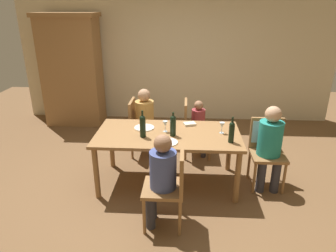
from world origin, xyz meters
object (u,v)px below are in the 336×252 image
Objects in this scene: armoire_cabinet at (72,70)px; chair_far_right at (192,125)px; dinner_plate_guest_left at (144,128)px; chair_near at (171,183)px; wine_bottle_short_olive at (173,125)px; wine_bottle_tall_green at (232,131)px; wine_glass_near_left at (222,125)px; dinner_plate_host at (167,142)px; person_man_bearded at (270,143)px; wine_glass_centre at (165,124)px; person_child_small at (200,123)px; dining_table at (168,139)px; person_man_guest at (161,174)px; wine_bottle_dark_red at (143,125)px; person_woman_host at (146,117)px; chair_far_left at (140,124)px; chair_right_end at (267,142)px.

chair_far_right is at bearing -29.87° from armoire_cabinet.
chair_near is at bearing -67.44° from dinner_plate_guest_left.
wine_bottle_tall_green is at bearing -12.45° from wine_bottle_short_olive.
wine_glass_near_left is 0.57× the size of dinner_plate_host.
armoire_cabinet reaches higher than person_man_bearded.
dinner_plate_host and dinner_plate_guest_left have the same top height.
wine_glass_centre is at bearing 179.58° from wine_glass_near_left.
dining_table is at bearing -27.57° from person_child_small.
armoire_cabinet is 1.99× the size of person_man_guest.
wine_glass_centre is 0.55× the size of dinner_plate_guest_left.
chair_far_right is at bearing -11.94° from person_man_guest.
person_child_small is 1.30m from wine_bottle_dark_red.
person_woman_host reaches higher than wine_glass_centre.
dining_table is at bearing -47.48° from armoire_cabinet.
chair_far_right is at bearing 90.00° from chair_far_left.
wine_bottle_dark_red is at bearing -170.74° from wine_bottle_short_olive.
dinner_plate_host is 0.95× the size of dinner_plate_guest_left.
armoire_cabinet is 6.18× the size of wine_bottle_dark_red.
chair_right_end is 1.88m from person_woman_host.
person_child_small is 1.20m from wine_bottle_tall_green.
dinner_plate_guest_left is (0.07, -0.71, 0.11)m from person_woman_host.
chair_far_right is 1.76m from person_man_guest.
wine_bottle_tall_green reaches higher than chair_far_right.
dining_table is at bearing -1.12° from person_man_bearded.
wine_bottle_dark_red is 0.34m from wine_glass_centre.
person_child_small is (-0.88, 0.89, -0.10)m from person_man_bearded.
person_child_small reaches higher than dining_table.
wine_bottle_dark_red is at bearing 21.59° from person_man_guest.
chair_far_left is 0.76m from dinner_plate_guest_left.
wine_bottle_tall_green is (0.79, -0.24, 0.22)m from dining_table.
chair_right_end is 1.39m from wine_glass_centre.
wine_bottle_dark_red reaches higher than dinner_plate_host.
chair_far_right is (0.85, 0.00, 0.00)m from chair_far_left.
wine_bottle_dark_red reaches higher than wine_bottle_tall_green.
wine_glass_near_left reaches higher than dinner_plate_host.
armoire_cabinet is at bearing 132.48° from wine_bottle_short_olive.
chair_far_right is (2.39, -1.37, -0.56)m from armoire_cabinet.
chair_near is 0.98m from wine_glass_centre.
person_man_guest is at bearing -128.78° from wine_glass_near_left.
person_child_small is at bearing -45.36° from person_man_bearded.
person_woman_host is at bearing 113.93° from wine_glass_centre.
armoire_cabinet is at bearing -119.87° from chair_far_right.
wine_bottle_dark_red is (-1.10, 0.10, 0.01)m from wine_bottle_tall_green.
armoire_cabinet is at bearing -33.80° from person_man_bearded.
wine_bottle_short_olive is (-0.38, -0.94, 0.33)m from person_child_small.
wine_glass_near_left is (0.73, 0.91, 0.22)m from person_man_guest.
dinner_plate_host is (0.52, -1.17, 0.22)m from chair_far_left.
wine_bottle_dark_red is (-0.29, 0.72, 0.27)m from person_man_guest.
person_man_guest is 3.10× the size of wine_bottle_dark_red.
wine_bottle_short_olive is at bearing -48.66° from dining_table.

